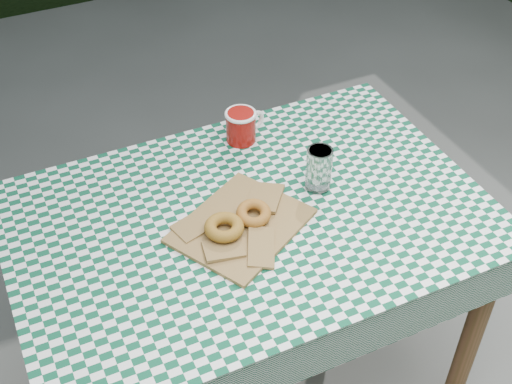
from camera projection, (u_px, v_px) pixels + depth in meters
ground at (199, 352)px, 2.36m from camera, size 60.00×60.00×0.00m
table at (251, 307)px, 2.04m from camera, size 1.24×0.83×0.75m
tablecloth at (250, 216)px, 1.79m from camera, size 1.26×0.85×0.01m
paper_bag at (241, 225)px, 1.75m from camera, size 0.41×0.39×0.02m
bagel_front at (224, 227)px, 1.70m from camera, size 0.14×0.14×0.03m
bagel_back at (254, 213)px, 1.74m from camera, size 0.11×0.11×0.03m
coffee_mug at (241, 127)px, 2.00m from camera, size 0.21×0.21×0.10m
drinking_glass at (319, 169)px, 1.83m from camera, size 0.09×0.09×0.13m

